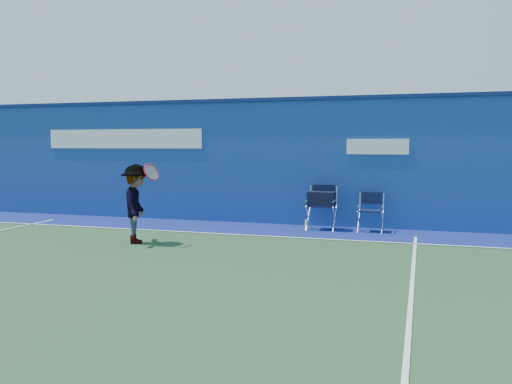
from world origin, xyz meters
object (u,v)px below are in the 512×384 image
(directors_chair_right, at_px, (371,220))
(tennis_player, at_px, (137,204))
(water_bottle, at_px, (306,225))
(directors_chair_left, at_px, (322,211))

(directors_chair_right, relative_size, tennis_player, 0.55)
(directors_chair_right, bearing_deg, water_bottle, -172.35)
(directors_chair_left, relative_size, directors_chair_right, 1.17)
(directors_chair_right, xyz_separation_m, tennis_player, (-4.29, -2.76, 0.51))
(tennis_player, bearing_deg, water_bottle, 41.85)
(directors_chair_left, bearing_deg, water_bottle, -154.23)
(directors_chair_left, xyz_separation_m, tennis_player, (-3.19, -2.73, 0.35))
(directors_chair_left, xyz_separation_m, directors_chair_right, (1.10, 0.04, -0.16))
(directors_chair_right, distance_m, tennis_player, 5.13)
(directors_chair_right, bearing_deg, directors_chair_left, -178.09)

